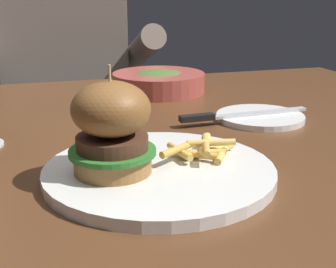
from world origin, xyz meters
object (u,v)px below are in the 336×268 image
at_px(bread_plate, 260,117).
at_px(diner_person, 67,120).
at_px(burger_sandwich, 112,128).
at_px(soup_bowl, 159,81).
at_px(table_knife, 234,115).
at_px(main_plate, 159,172).

height_order(bread_plate, diner_person, diner_person).
relative_size(burger_sandwich, soup_bowl, 0.62).
xyz_separation_m(burger_sandwich, soup_bowl, (0.19, 0.47, -0.04)).
bearing_deg(table_knife, soup_bowl, 101.50).
height_order(bread_plate, soup_bowl, soup_bowl).
distance_m(bread_plate, table_knife, 0.05).
bearing_deg(main_plate, table_knife, 46.22).
height_order(bread_plate, table_knife, table_knife).
height_order(burger_sandwich, bread_plate, burger_sandwich).
bearing_deg(main_plate, burger_sandwich, -179.23).
height_order(table_knife, diner_person, diner_person).
xyz_separation_m(main_plate, diner_person, (-0.04, 0.93, -0.18)).
bearing_deg(burger_sandwich, table_knife, 38.80).
bearing_deg(main_plate, bread_plate, 39.62).
bearing_deg(diner_person, bread_plate, -69.45).
xyz_separation_m(bread_plate, diner_person, (-0.28, 0.73, -0.18)).
distance_m(main_plate, soup_bowl, 0.49).
distance_m(main_plate, burger_sandwich, 0.08).
xyz_separation_m(burger_sandwich, table_knife, (0.24, 0.20, -0.05)).
bearing_deg(diner_person, main_plate, -87.71).
relative_size(burger_sandwich, table_knife, 0.53).
distance_m(main_plate, bread_plate, 0.31).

